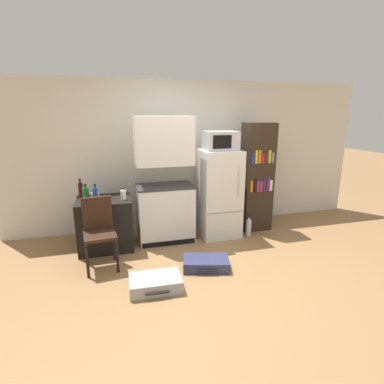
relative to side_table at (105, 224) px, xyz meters
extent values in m
plane|color=olive|center=(1.34, -1.28, -0.39)|extent=(24.00, 24.00, 0.00)
cube|color=silver|center=(1.54, 0.72, 0.88)|extent=(6.40, 0.10, 2.53)
cube|color=black|center=(0.00, 0.00, 0.00)|extent=(0.78, 0.63, 0.77)
cube|color=white|center=(0.93, 0.06, 0.05)|extent=(0.86, 0.51, 0.88)
cube|color=#333338|center=(0.93, 0.06, 0.51)|extent=(0.88, 0.52, 0.03)
cube|color=white|center=(0.93, 0.06, 1.21)|extent=(0.86, 0.44, 0.73)
cube|color=black|center=(0.93, -0.20, -0.35)|extent=(0.83, 0.01, 0.08)
cube|color=silver|center=(1.82, 0.03, 0.33)|extent=(0.63, 0.57, 1.43)
cube|color=gray|center=(1.82, -0.26, 0.10)|extent=(0.60, 0.01, 0.01)
cylinder|color=silver|center=(2.03, -0.27, 0.58)|extent=(0.02, 0.02, 0.50)
cube|color=#B7B7BC|center=(1.82, 0.03, 1.19)|extent=(0.51, 0.38, 0.29)
cube|color=black|center=(1.78, -0.16, 1.19)|extent=(0.29, 0.01, 0.20)
cube|color=#2D2319|center=(2.54, 0.14, 0.54)|extent=(0.50, 0.35, 1.84)
cube|color=orange|center=(2.36, -0.04, 0.43)|extent=(0.04, 0.01, 0.20)
cube|color=black|center=(2.42, -0.04, 0.44)|extent=(0.05, 0.01, 0.22)
cube|color=#A33351|center=(2.48, -0.04, 0.43)|extent=(0.04, 0.01, 0.19)
cube|color=#A33351|center=(2.54, -0.04, 0.42)|extent=(0.04, 0.01, 0.18)
cube|color=#332856|center=(2.60, -0.04, 0.45)|extent=(0.04, 0.01, 0.23)
cube|color=#661E75|center=(2.66, -0.04, 0.45)|extent=(0.04, 0.01, 0.24)
cube|color=silver|center=(2.72, -0.04, 0.42)|extent=(0.05, 0.01, 0.19)
cube|color=#193899|center=(2.36, -0.04, 0.90)|extent=(0.05, 0.01, 0.18)
cube|color=gold|center=(2.42, -0.04, 0.92)|extent=(0.04, 0.01, 0.22)
cube|color=orange|center=(2.48, -0.04, 0.92)|extent=(0.04, 0.01, 0.22)
cube|color=red|center=(2.54, -0.04, 0.89)|extent=(0.05, 0.01, 0.16)
cube|color=#332856|center=(2.60, -0.04, 0.90)|extent=(0.04, 0.01, 0.18)
cube|color=gold|center=(2.66, -0.04, 0.92)|extent=(0.04, 0.01, 0.21)
cube|color=slate|center=(2.72, -0.04, 0.90)|extent=(0.04, 0.01, 0.17)
cylinder|color=#1E47A3|center=(-0.09, -0.22, 0.50)|extent=(0.07, 0.07, 0.22)
cylinder|color=#1E47A3|center=(-0.09, -0.22, 0.63)|extent=(0.03, 0.03, 0.04)
cylinder|color=black|center=(-0.09, -0.22, 0.66)|extent=(0.04, 0.04, 0.02)
cylinder|color=black|center=(-0.32, 0.15, 0.50)|extent=(0.07, 0.07, 0.23)
cylinder|color=black|center=(-0.32, 0.15, 0.63)|extent=(0.03, 0.03, 0.04)
cylinder|color=black|center=(-0.32, 0.15, 0.67)|extent=(0.03, 0.03, 0.02)
cylinder|color=#1E6028|center=(-0.22, -0.19, 0.50)|extent=(0.09, 0.09, 0.22)
cylinder|color=#1E6028|center=(-0.22, -0.19, 0.63)|extent=(0.04, 0.04, 0.04)
cylinder|color=black|center=(-0.22, -0.19, 0.66)|extent=(0.04, 0.04, 0.02)
cylinder|color=white|center=(0.29, -0.10, 0.45)|extent=(0.08, 0.08, 0.14)
cylinder|color=white|center=(0.29, -0.10, 0.53)|extent=(0.04, 0.04, 0.02)
cylinder|color=black|center=(0.29, -0.10, 0.55)|extent=(0.04, 0.04, 0.01)
cylinder|color=silver|center=(-0.13, 0.22, 0.41)|extent=(0.15, 0.15, 0.04)
cylinder|color=black|center=(-0.22, -0.85, -0.16)|extent=(0.04, 0.04, 0.45)
cylinder|color=black|center=(0.15, -0.81, -0.16)|extent=(0.04, 0.04, 0.45)
cylinder|color=black|center=(-0.26, -0.49, -0.16)|extent=(0.04, 0.04, 0.45)
cylinder|color=black|center=(0.11, -0.45, -0.16)|extent=(0.04, 0.04, 0.45)
cube|color=#331E14|center=(-0.06, -0.65, 0.09)|extent=(0.44, 0.44, 0.04)
cube|color=#331E14|center=(-0.08, -0.47, 0.33)|extent=(0.38, 0.09, 0.44)
cube|color=navy|center=(1.28, -1.00, -0.32)|extent=(0.67, 0.49, 0.14)
cylinder|color=black|center=(1.22, -1.19, -0.32)|extent=(0.26, 0.09, 0.02)
cube|color=#99999E|center=(0.55, -1.32, -0.31)|extent=(0.61, 0.41, 0.15)
cylinder|color=black|center=(0.55, -1.53, -0.31)|extent=(0.27, 0.03, 0.02)
cylinder|color=silver|center=(2.30, -0.14, -0.25)|extent=(0.09, 0.09, 0.27)
cylinder|color=silver|center=(2.30, -0.14, -0.09)|extent=(0.04, 0.04, 0.05)
cylinder|color=black|center=(2.30, -0.14, -0.06)|extent=(0.04, 0.04, 0.03)
camera|label=1|loc=(0.16, -4.41, 1.62)|focal=28.00mm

